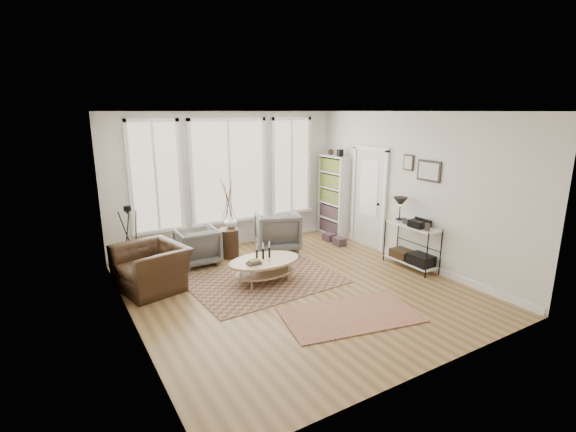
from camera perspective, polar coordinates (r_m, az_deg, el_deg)
room at (r=6.73m, az=1.19°, el=1.47°), size 5.50×5.54×2.90m
bay_window at (r=9.04m, az=-8.03°, el=5.80°), size 4.14×0.12×2.24m
door at (r=9.18m, az=11.02°, el=2.72°), size 0.09×1.06×2.22m
bookcase at (r=9.94m, az=6.28°, el=2.79°), size 0.31×0.85×2.06m
low_shelf at (r=8.21m, az=16.53°, el=-3.39°), size 0.38×1.08×1.30m
wall_art at (r=8.08m, az=18.03°, el=6.17°), size 0.04×0.88×0.44m
rug_main at (r=7.46m, az=-3.34°, el=-8.71°), size 2.63×2.03×0.01m
rug_runner at (r=6.32m, az=8.53°, el=-13.22°), size 2.13×1.46×0.01m
coffee_table at (r=7.28m, az=-3.26°, el=-6.65°), size 1.30×0.83×0.59m
armchair_left at (r=8.30m, az=-12.31°, el=-4.03°), size 0.77×0.79×0.71m
armchair_right at (r=8.94m, az=-1.48°, el=-1.99°), size 1.14×1.15×0.83m
side_table at (r=8.46m, az=-8.17°, el=-0.49°), size 0.39×0.39×1.63m
vase at (r=8.61m, az=-7.83°, el=-0.71°), size 0.27×0.27×0.26m
accent_chair at (r=7.37m, az=-18.16°, el=-6.71°), size 1.33×1.22×0.74m
tripod_camera at (r=8.04m, az=-20.72°, el=-3.52°), size 0.45×0.45×1.28m
book_stack_near at (r=9.65m, az=5.60°, el=-2.88°), size 0.22×0.28×0.17m
book_stack_far at (r=9.34m, az=7.06°, el=-3.49°), size 0.22×0.27×0.17m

